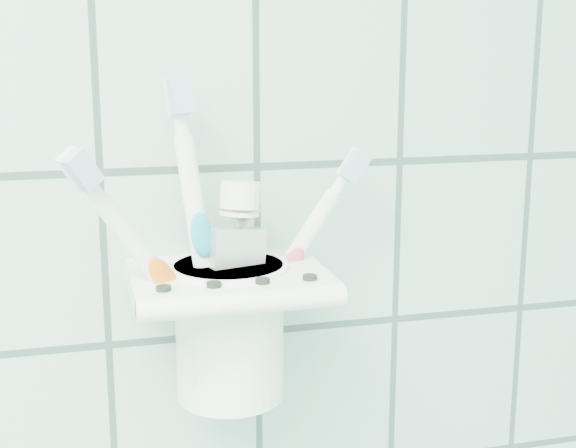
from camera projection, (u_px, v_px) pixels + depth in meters
The scene contains 6 objects.
holder_bracket at pixel (228, 283), 0.56m from camera, with size 0.14×0.11×0.04m.
cup at pixel (230, 325), 0.57m from camera, with size 0.09×0.09×0.10m.
toothbrush_pink at pixel (234, 236), 0.57m from camera, with size 0.11×0.06×0.21m.
toothbrush_blue at pixel (219, 239), 0.55m from camera, with size 0.04×0.04×0.22m.
toothbrush_orange at pixel (214, 247), 0.57m from camera, with size 0.10×0.02×0.19m.
toothpaste_tube at pixel (228, 274), 0.56m from camera, with size 0.05×0.04×0.15m.
Camera 1 is at (0.56, 0.62, 1.47)m, focal length 50.00 mm.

